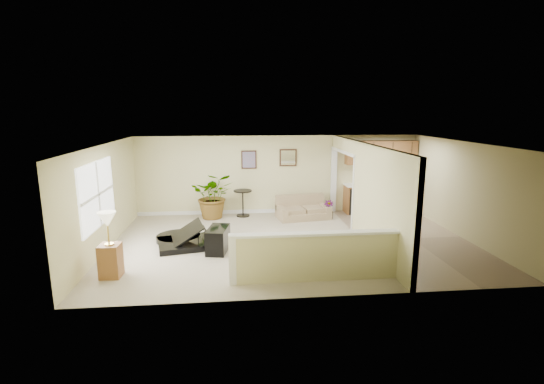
{
  "coord_description": "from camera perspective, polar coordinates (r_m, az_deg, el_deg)",
  "views": [
    {
      "loc": [
        -1.45,
        -9.42,
        3.3
      ],
      "look_at": [
        -0.47,
        0.4,
        1.23
      ],
      "focal_mm": 26.0,
      "sensor_mm": 36.0,
      "label": 1
    }
  ],
  "objects": [
    {
      "name": "front_wall",
      "position": [
        6.89,
        6.76,
        -5.55
      ],
      "size": [
        9.0,
        0.04,
        2.5
      ],
      "primitive_type": "cube",
      "color": "beige",
      "rests_on": "floor"
    },
    {
      "name": "wall_art_left",
      "position": [
        12.5,
        -3.36,
        4.69
      ],
      "size": [
        0.48,
        0.04,
        0.58
      ],
      "color": "#361F13",
      "rests_on": "back_wall"
    },
    {
      "name": "pony_half_wall",
      "position": [
        7.79,
        6.06,
        -9.14
      ],
      "size": [
        3.42,
        0.22,
        1.0
      ],
      "color": "beige",
      "rests_on": "floor"
    },
    {
      "name": "kitchen_cabinets",
      "position": [
        13.23,
        14.95,
        0.85
      ],
      "size": [
        2.36,
        0.65,
        2.33
      ],
      "color": "brown",
      "rests_on": "floor"
    },
    {
      "name": "interior_partition",
      "position": [
        10.41,
        12.62,
        0.02
      ],
      "size": [
        0.18,
        5.99,
        2.5
      ],
      "color": "beige",
      "rests_on": "floor"
    },
    {
      "name": "piano_bench",
      "position": [
        9.47,
        -7.83,
        -6.83
      ],
      "size": [
        0.58,
        0.92,
        0.57
      ],
      "primitive_type": "cube",
      "rotation": [
        0.0,
        0.0,
        -0.18
      ],
      "color": "black",
      "rests_on": "floor"
    },
    {
      "name": "accent_table",
      "position": [
        12.38,
        -4.25,
        -1.11
      ],
      "size": [
        0.57,
        0.57,
        0.83
      ],
      "color": "black",
      "rests_on": "floor"
    },
    {
      "name": "loveseat",
      "position": [
        12.25,
        4.49,
        -2.17
      ],
      "size": [
        1.7,
        1.12,
        0.9
      ],
      "rotation": [
        0.0,
        0.0,
        0.15
      ],
      "color": "#9F8665",
      "rests_on": "floor"
    },
    {
      "name": "wall_mirror",
      "position": [
        12.6,
        2.34,
        4.99
      ],
      "size": [
        0.55,
        0.04,
        0.55
      ],
      "color": "#361F13",
      "rests_on": "back_wall"
    },
    {
      "name": "lamp_stand",
      "position": [
        8.54,
        -22.45,
        -7.74
      ],
      "size": [
        0.41,
        0.41,
        1.34
      ],
      "color": "brown",
      "rests_on": "floor"
    },
    {
      "name": "floor",
      "position": [
        10.08,
        2.92,
        -7.28
      ],
      "size": [
        9.0,
        9.0,
        0.0
      ],
      "primitive_type": "plane",
      "color": "#B1A88A",
      "rests_on": "ground"
    },
    {
      "name": "left_window",
      "position": [
        9.6,
        -23.99,
        -0.31
      ],
      "size": [
        0.05,
        2.15,
        1.45
      ],
      "primitive_type": "cube",
      "color": "white",
      "rests_on": "left_wall"
    },
    {
      "name": "left_wall",
      "position": [
        10.11,
        -23.11,
        -0.82
      ],
      "size": [
        0.04,
        6.0,
        2.5
      ],
      "primitive_type": "cube",
      "color": "beige",
      "rests_on": "floor"
    },
    {
      "name": "back_wall",
      "position": [
        12.67,
        0.96,
        2.53
      ],
      "size": [
        9.0,
        0.04,
        2.5
      ],
      "primitive_type": "cube",
      "color": "beige",
      "rests_on": "floor"
    },
    {
      "name": "kitchen_vinyl",
      "position": [
        10.99,
        19.49,
        -6.32
      ],
      "size": [
        2.7,
        6.0,
        0.01
      ],
      "primitive_type": "cube",
      "color": "gray",
      "rests_on": "floor"
    },
    {
      "name": "ceiling",
      "position": [
        9.56,
        3.08,
        7.03
      ],
      "size": [
        9.0,
        6.0,
        0.04
      ],
      "primitive_type": "cube",
      "color": "silver",
      "rests_on": "back_wall"
    },
    {
      "name": "palm_plant",
      "position": [
        12.24,
        -8.45,
        -0.56
      ],
      "size": [
        1.29,
        1.12,
        1.42
      ],
      "color": "black",
      "rests_on": "floor"
    },
    {
      "name": "right_wall",
      "position": [
        11.33,
        26.12,
        0.19
      ],
      "size": [
        0.04,
        6.0,
        2.5
      ],
      "primitive_type": "cube",
      "color": "beige",
      "rests_on": "floor"
    },
    {
      "name": "piano",
      "position": [
        10.0,
        -12.6,
        -4.61
      ],
      "size": [
        1.73,
        1.74,
        1.24
      ],
      "rotation": [
        0.0,
        0.0,
        0.22
      ],
      "color": "black",
      "rests_on": "floor"
    },
    {
      "name": "small_plant",
      "position": [
        12.26,
        8.14,
        -2.73
      ],
      "size": [
        0.4,
        0.4,
        0.57
      ],
      "color": "black",
      "rests_on": "floor"
    }
  ]
}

